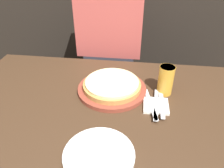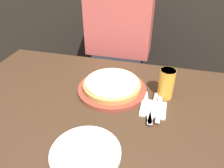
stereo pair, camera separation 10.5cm
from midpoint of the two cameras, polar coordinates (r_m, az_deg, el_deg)
dining_table at (r=1.26m, az=2.94°, el=-19.42°), size 1.53×0.86×0.76m
pizza_on_board at (r=1.06m, az=2.84°, el=-0.77°), size 0.33×0.33×0.06m
beer_glass at (r=1.04m, az=16.89°, el=0.26°), size 0.07×0.07×0.14m
dinner_plate at (r=0.79m, az=-2.95°, el=-17.76°), size 0.25×0.25×0.02m
napkin_stack at (r=0.98m, az=13.75°, el=-6.47°), size 0.11×0.11×0.01m
fork at (r=0.98m, az=12.35°, el=-5.89°), size 0.06×0.22×0.00m
dinner_knife at (r=0.98m, az=13.81°, el=-6.09°), size 0.03×0.22×0.00m
spoon at (r=0.98m, az=15.27°, el=-6.28°), size 0.02×0.19×0.00m
diner_person at (r=1.55m, az=3.67°, el=5.95°), size 0.41×0.20×1.36m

